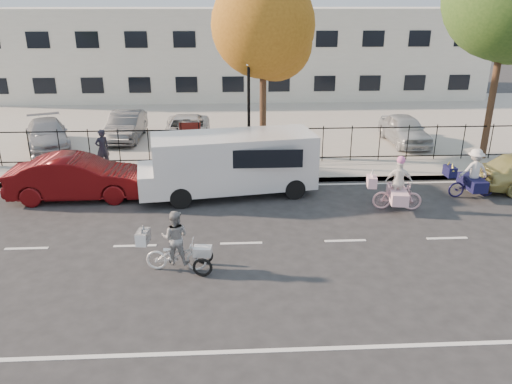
{
  "coord_description": "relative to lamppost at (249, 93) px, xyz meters",
  "views": [
    {
      "loc": [
        -0.26,
        -12.74,
        6.47
      ],
      "look_at": [
        0.49,
        1.2,
        1.1
      ],
      "focal_mm": 35.0,
      "sensor_mm": 36.0,
      "label": 1
    }
  ],
  "objects": [
    {
      "name": "white_van",
      "position": [
        -0.76,
        -2.86,
        -1.91
      ],
      "size": [
        6.39,
        2.93,
        2.17
      ],
      "rotation": [
        0.0,
        0.0,
        0.16
      ],
      "color": "white",
      "rests_on": "ground"
    },
    {
      "name": "lot_car_a",
      "position": [
        -9.09,
        3.09,
        -2.34
      ],
      "size": [
        3.21,
        4.64,
        1.25
      ],
      "primitive_type": "imported",
      "rotation": [
        0.0,
        0.0,
        0.38
      ],
      "color": "#9C9DA3",
      "rests_on": "parking_lot"
    },
    {
      "name": "lot_car_c",
      "position": [
        -5.78,
        4.37,
        -2.3
      ],
      "size": [
        1.49,
        4.05,
        1.33
      ],
      "primitive_type": "imported",
      "rotation": [
        0.0,
        0.0,
        -0.02
      ],
      "color": "#46494D",
      "rests_on": "parking_lot"
    },
    {
      "name": "iron_fence",
      "position": [
        -0.5,
        0.4,
        -2.21
      ],
      "size": [
        58.0,
        0.06,
        1.5
      ],
      "primitive_type": null,
      "color": "black",
      "rests_on": "sidewalk"
    },
    {
      "name": "red_sedan",
      "position": [
        -6.04,
        -3.0,
        -2.35
      ],
      "size": [
        4.67,
        1.72,
        1.53
      ],
      "primitive_type": "imported",
      "rotation": [
        0.0,
        0.0,
        1.59
      ],
      "color": "#55090B",
      "rests_on": "ground"
    },
    {
      "name": "pedestrian",
      "position": [
        -5.88,
        0.0,
        -2.18
      ],
      "size": [
        0.68,
        0.65,
        1.57
      ],
      "primitive_type": "imported",
      "rotation": [
        0.0,
        0.0,
        3.82
      ],
      "color": "black",
      "rests_on": "sidewalk"
    },
    {
      "name": "unicorn_bike",
      "position": [
        4.65,
        -4.59,
        -2.43
      ],
      "size": [
        1.86,
        1.31,
        1.84
      ],
      "rotation": [
        0.0,
        0.0,
        1.43
      ],
      "color": "beige",
      "rests_on": "ground"
    },
    {
      "name": "zebra_trike",
      "position": [
        -2.18,
        -8.18,
        -2.48
      ],
      "size": [
        1.91,
        0.79,
        1.63
      ],
      "rotation": [
        0.0,
        0.0,
        1.47
      ],
      "color": "white",
      "rests_on": "ground"
    },
    {
      "name": "bull_bike",
      "position": [
        7.64,
        -3.6,
        -2.42
      ],
      "size": [
        1.87,
        1.28,
        1.75
      ],
      "rotation": [
        0.0,
        0.0,
        1.6
      ],
      "color": "#131038",
      "rests_on": "ground"
    },
    {
      "name": "curb",
      "position": [
        -0.5,
        -1.75,
        -3.04
      ],
      "size": [
        60.0,
        0.1,
        0.15
      ],
      "primitive_type": "cube",
      "color": "#A8A399",
      "rests_on": "ground"
    },
    {
      "name": "lamppost",
      "position": [
        0.0,
        0.0,
        0.0
      ],
      "size": [
        0.36,
        0.36,
        4.33
      ],
      "color": "black",
      "rests_on": "sidewalk"
    },
    {
      "name": "sidewalk",
      "position": [
        -0.5,
        -0.7,
        -3.04
      ],
      "size": [
        60.0,
        2.2,
        0.15
      ],
      "primitive_type": "cube",
      "color": "#A8A399",
      "rests_on": "ground"
    },
    {
      "name": "road_markings",
      "position": [
        -0.5,
        -6.8,
        -3.11
      ],
      "size": [
        60.0,
        9.52,
        0.01
      ],
      "primitive_type": null,
      "color": "silver",
      "rests_on": "ground"
    },
    {
      "name": "parking_lot",
      "position": [
        -0.5,
        8.2,
        -3.04
      ],
      "size": [
        60.0,
        15.6,
        0.15
      ],
      "primitive_type": "cube",
      "color": "#A8A399",
      "rests_on": "ground"
    },
    {
      "name": "tree_mid",
      "position": [
        0.79,
        1.31,
        2.23
      ],
      "size": [
        4.17,
        4.17,
        7.64
      ],
      "color": "#442D1D",
      "rests_on": "ground"
    },
    {
      "name": "street_sign",
      "position": [
        -2.35,
        0.0,
        -1.7
      ],
      "size": [
        0.85,
        0.06,
        1.8
      ],
      "color": "black",
      "rests_on": "sidewalk"
    },
    {
      "name": "building",
      "position": [
        -0.5,
        18.2,
        -0.11
      ],
      "size": [
        34.0,
        10.0,
        6.0
      ],
      "primitive_type": "cube",
      "color": "silver",
      "rests_on": "ground"
    },
    {
      "name": "ground",
      "position": [
        -0.5,
        -6.8,
        -3.11
      ],
      "size": [
        120.0,
        120.0,
        0.0
      ],
      "primitive_type": "plane",
      "color": "#333334"
    },
    {
      "name": "lot_car_d",
      "position": [
        7.44,
        2.95,
        -2.3
      ],
      "size": [
        1.69,
        3.94,
        1.33
      ],
      "primitive_type": "imported",
      "rotation": [
        0.0,
        0.0,
        0.03
      ],
      "color": "#B4B9BD",
      "rests_on": "parking_lot"
    },
    {
      "name": "tree_east",
      "position": [
        10.22,
        0.56,
        3.34
      ],
      "size": [
        5.03,
        5.03,
        9.21
      ],
      "color": "#442D1D",
      "rests_on": "ground"
    },
    {
      "name": "lot_car_b",
      "position": [
        -2.81,
        3.51,
        -2.33
      ],
      "size": [
        2.13,
        4.55,
        1.26
      ],
      "primitive_type": "imported",
      "rotation": [
        0.0,
        0.0,
        0.01
      ],
      "color": "silver",
      "rests_on": "parking_lot"
    }
  ]
}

